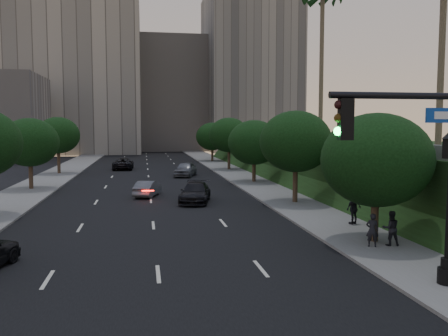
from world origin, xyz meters
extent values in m
plane|color=black|center=(0.00, 0.00, 0.00)|extent=(160.00, 160.00, 0.00)
cube|color=black|center=(0.00, 30.00, 0.01)|extent=(16.00, 140.00, 0.02)
cube|color=slate|center=(10.25, 30.00, 0.07)|extent=(4.50, 140.00, 0.15)
cube|color=slate|center=(-10.25, 30.00, 0.07)|extent=(4.50, 140.00, 0.15)
cube|color=black|center=(22.00, 28.00, 2.00)|extent=(18.00, 90.00, 4.00)
cube|color=slate|center=(13.50, 28.00, 4.35)|extent=(0.35, 90.00, 0.70)
cube|color=gray|center=(-14.00, 92.00, 16.00)|extent=(26.00, 20.00, 32.00)
cube|color=#A29B94|center=(6.00, 102.00, 13.00)|extent=(22.00, 18.00, 26.00)
cube|color=gray|center=(24.00, 96.00, 18.00)|extent=(20.00, 22.00, 36.00)
cylinder|color=#38281C|center=(10.30, 8.00, 1.43)|extent=(0.36, 0.36, 2.86)
ellipsoid|color=black|center=(10.30, 8.00, 4.03)|extent=(5.20, 5.20, 4.42)
cylinder|color=#38281C|center=(10.30, 20.00, 1.61)|extent=(0.36, 0.36, 3.21)
ellipsoid|color=black|center=(10.30, 20.00, 4.53)|extent=(5.20, 5.20, 4.42)
cylinder|color=#38281C|center=(10.30, 33.00, 1.43)|extent=(0.36, 0.36, 2.86)
ellipsoid|color=black|center=(10.30, 33.00, 4.03)|extent=(5.20, 5.20, 4.42)
cylinder|color=#38281C|center=(10.30, 47.00, 1.61)|extent=(0.36, 0.36, 3.21)
ellipsoid|color=black|center=(10.30, 47.00, 4.53)|extent=(5.20, 5.20, 4.42)
cylinder|color=#38281C|center=(10.30, 62.00, 1.43)|extent=(0.36, 0.36, 2.86)
ellipsoid|color=black|center=(10.30, 62.00, 4.03)|extent=(5.20, 5.20, 4.42)
cylinder|color=#38281C|center=(-10.30, 31.00, 1.50)|extent=(0.36, 0.36, 2.99)
ellipsoid|color=black|center=(-10.30, 31.00, 4.22)|extent=(5.00, 5.00, 4.25)
cylinder|color=#38281C|center=(-10.30, 45.00, 1.63)|extent=(0.36, 0.36, 3.26)
ellipsoid|color=black|center=(-10.30, 45.00, 4.59)|extent=(5.00, 5.00, 4.25)
cylinder|color=#4C4233|center=(17.50, 14.00, 10.00)|extent=(0.40, 0.40, 12.00)
cylinder|color=#4C4233|center=(16.00, 30.00, 11.25)|extent=(0.40, 0.40, 14.50)
cylinder|color=black|center=(6.39, -2.43, 6.30)|extent=(5.40, 0.16, 0.16)
cube|color=black|center=(4.09, -2.43, 5.75)|extent=(0.32, 0.22, 0.95)
sphere|color=black|center=(3.91, -2.43, 6.08)|extent=(0.20, 0.20, 0.20)
sphere|color=#3F2B0A|center=(3.91, -2.43, 5.78)|extent=(0.20, 0.20, 0.20)
sphere|color=#19F24C|center=(3.91, -2.43, 5.48)|extent=(0.20, 0.20, 0.20)
cylinder|color=black|center=(9.82, 1.83, 0.35)|extent=(0.60, 0.60, 0.70)
cylinder|color=black|center=(9.82, 1.83, 0.85)|extent=(0.40, 0.40, 0.40)
imported|color=#55575D|center=(-0.20, 25.40, 0.64)|extent=(2.40, 4.12, 1.28)
imported|color=black|center=(-3.15, 50.18, 0.75)|extent=(2.62, 5.43, 1.49)
imported|color=black|center=(3.22, 21.81, 0.73)|extent=(3.06, 5.35, 1.46)
imported|color=slate|center=(4.13, 40.24, 0.83)|extent=(3.31, 5.21, 1.65)
imported|color=black|center=(9.69, 7.02, 0.91)|extent=(0.65, 0.54, 1.53)
imported|color=black|center=(10.63, 7.08, 0.95)|extent=(0.87, 0.73, 1.60)
imported|color=black|center=(11.05, 11.87, 1.03)|extent=(1.12, 0.80, 1.76)
camera|label=1|loc=(-0.47, -12.67, 5.58)|focal=38.00mm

